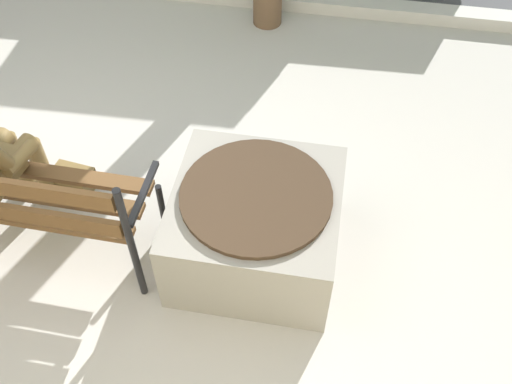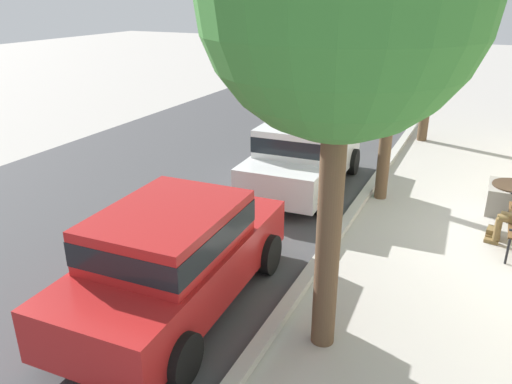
{
  "view_description": "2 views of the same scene",
  "coord_description": "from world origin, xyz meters",
  "px_view_note": "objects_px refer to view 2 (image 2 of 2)",
  "views": [
    {
      "loc": [
        1.84,
        -2.1,
        3.07
      ],
      "look_at": [
        1.47,
        -0.01,
        0.6
      ],
      "focal_mm": 40.39,
      "sensor_mm": 36.0,
      "label": 1
    },
    {
      "loc": [
        -9.26,
        0.77,
        4.21
      ],
      "look_at": [
        -1.57,
        4.37,
        0.8
      ],
      "focal_mm": 35.02,
      "sensor_mm": 36.0,
      "label": 2
    }
  ],
  "objects_px": {
    "street_tree_down_street": "(397,26)",
    "parked_car_red": "(175,254)",
    "parked_car_white": "(303,153)",
    "street_tree_far_corner": "(435,32)"
  },
  "relations": [
    {
      "from": "street_tree_far_corner",
      "to": "parked_car_white",
      "type": "xyz_separation_m",
      "value": [
        -5.33,
        1.93,
        -2.31
      ]
    },
    {
      "from": "parked_car_red",
      "to": "parked_car_white",
      "type": "height_order",
      "value": "same"
    },
    {
      "from": "street_tree_down_street",
      "to": "street_tree_far_corner",
      "type": "height_order",
      "value": "street_tree_down_street"
    },
    {
      "from": "parked_car_white",
      "to": "street_tree_far_corner",
      "type": "bearing_deg",
      "value": -19.94
    },
    {
      "from": "street_tree_far_corner",
      "to": "parked_car_white",
      "type": "relative_size",
      "value": 1.01
    },
    {
      "from": "street_tree_far_corner",
      "to": "parked_car_red",
      "type": "distance_m",
      "value": 10.93
    },
    {
      "from": "street_tree_down_street",
      "to": "parked_car_red",
      "type": "bearing_deg",
      "value": 161.71
    },
    {
      "from": "parked_car_white",
      "to": "street_tree_down_street",
      "type": "bearing_deg",
      "value": -84.54
    },
    {
      "from": "street_tree_down_street",
      "to": "parked_car_white",
      "type": "relative_size",
      "value": 1.2
    },
    {
      "from": "parked_car_red",
      "to": "parked_car_white",
      "type": "xyz_separation_m",
      "value": [
        5.18,
        0.0,
        0.0
      ]
    }
  ]
}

